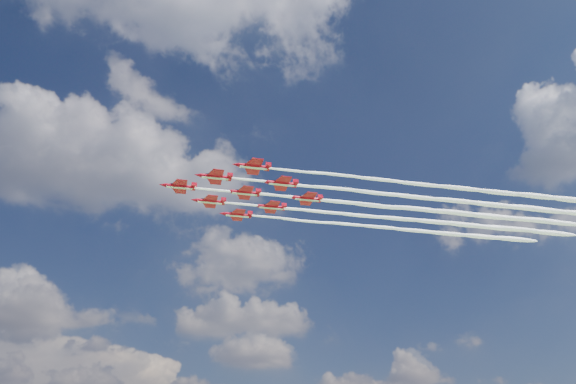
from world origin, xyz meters
name	(u,v)px	position (x,y,z in m)	size (l,w,h in m)	color
jet_lead	(362,204)	(28.21, 1.61, 83.32)	(111.44, 8.64, 2.52)	#BA0A1D
jet_row2_port	(401,195)	(37.09, -6.22, 83.32)	(111.44, 8.64, 2.52)	#BA0A1D
jet_row2_starb	(381,217)	(37.31, 9.19, 83.32)	(111.44, 8.64, 2.52)	#BA0A1D
jet_row3_port	(443,186)	(45.98, -14.06, 83.32)	(111.44, 8.64, 2.52)	#BA0A1D
jet_row3_centre	(419,209)	(46.20, 1.36, 83.32)	(111.44, 8.64, 2.52)	#BA0A1D
jet_row3_starb	(399,229)	(46.42, 16.77, 83.32)	(111.44, 8.64, 2.52)	#BA0A1D
jet_row4_port	(459,201)	(55.08, -6.48, 83.32)	(111.44, 8.64, 2.52)	#BA0A1D
jet_row4_starb	(436,222)	(55.30, 8.94, 83.32)	(111.44, 8.64, 2.52)	#BA0A1D
jet_tail	(474,215)	(64.18, 1.10, 83.32)	(111.44, 8.64, 2.52)	#BA0A1D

